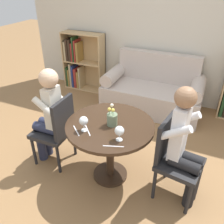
{
  "coord_description": "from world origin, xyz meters",
  "views": [
    {
      "loc": [
        0.85,
        -1.86,
        2.1
      ],
      "look_at": [
        0.0,
        0.05,
        0.85
      ],
      "focal_mm": 38.0,
      "sensor_mm": 36.0,
      "label": 1
    }
  ],
  "objects_px": {
    "chair_right": "(174,156)",
    "person_right": "(185,147)",
    "chair_left": "(57,129)",
    "wine_glass_right": "(119,131)",
    "couch": "(153,92)",
    "flower_vase": "(112,119)",
    "bookshelf_left": "(80,63)",
    "wine_glass_left": "(84,121)",
    "person_left": "(49,115)"
  },
  "relations": [
    {
      "from": "chair_left",
      "to": "chair_right",
      "type": "xyz_separation_m",
      "value": [
        1.36,
        0.07,
        0.0
      ]
    },
    {
      "from": "person_right",
      "to": "wine_glass_left",
      "type": "height_order",
      "value": "person_right"
    },
    {
      "from": "chair_left",
      "to": "chair_right",
      "type": "height_order",
      "value": "same"
    },
    {
      "from": "chair_left",
      "to": "wine_glass_left",
      "type": "xyz_separation_m",
      "value": [
        0.49,
        -0.18,
        0.34
      ]
    },
    {
      "from": "chair_right",
      "to": "person_right",
      "type": "distance_m",
      "value": 0.19
    },
    {
      "from": "bookshelf_left",
      "to": "person_left",
      "type": "distance_m",
      "value": 2.22
    },
    {
      "from": "wine_glass_right",
      "to": "couch",
      "type": "bearing_deg",
      "value": 95.44
    },
    {
      "from": "chair_right",
      "to": "wine_glass_right",
      "type": "distance_m",
      "value": 0.65
    },
    {
      "from": "person_right",
      "to": "wine_glass_right",
      "type": "relative_size",
      "value": 8.45
    },
    {
      "from": "bookshelf_left",
      "to": "chair_left",
      "type": "distance_m",
      "value": 2.25
    },
    {
      "from": "person_left",
      "to": "bookshelf_left",
      "type": "bearing_deg",
      "value": -158.94
    },
    {
      "from": "couch",
      "to": "chair_left",
      "type": "bearing_deg",
      "value": -110.77
    },
    {
      "from": "wine_glass_left",
      "to": "flower_vase",
      "type": "xyz_separation_m",
      "value": [
        0.21,
        0.2,
        -0.03
      ]
    },
    {
      "from": "chair_right",
      "to": "person_right",
      "type": "bearing_deg",
      "value": -95.67
    },
    {
      "from": "wine_glass_left",
      "to": "couch",
      "type": "bearing_deg",
      "value": 84.5
    },
    {
      "from": "wine_glass_right",
      "to": "person_right",
      "type": "bearing_deg",
      "value": 21.52
    },
    {
      "from": "chair_left",
      "to": "person_left",
      "type": "relative_size",
      "value": 0.73
    },
    {
      "from": "bookshelf_left",
      "to": "person_right",
      "type": "bearing_deg",
      "value": -40.5
    },
    {
      "from": "flower_vase",
      "to": "couch",
      "type": "bearing_deg",
      "value": 90.75
    },
    {
      "from": "person_right",
      "to": "couch",
      "type": "bearing_deg",
      "value": 32.29
    },
    {
      "from": "wine_glass_left",
      "to": "wine_glass_right",
      "type": "xyz_separation_m",
      "value": [
        0.38,
        -0.0,
        -0.01
      ]
    },
    {
      "from": "person_left",
      "to": "wine_glass_right",
      "type": "xyz_separation_m",
      "value": [
        0.96,
        -0.18,
        0.16
      ]
    },
    {
      "from": "flower_vase",
      "to": "person_left",
      "type": "bearing_deg",
      "value": -178.39
    },
    {
      "from": "bookshelf_left",
      "to": "flower_vase",
      "type": "bearing_deg",
      "value": -51.73
    },
    {
      "from": "chair_left",
      "to": "person_right",
      "type": "height_order",
      "value": "person_right"
    },
    {
      "from": "bookshelf_left",
      "to": "chair_right",
      "type": "height_order",
      "value": "bookshelf_left"
    },
    {
      "from": "chair_left",
      "to": "wine_glass_right",
      "type": "distance_m",
      "value": 0.95
    },
    {
      "from": "person_right",
      "to": "chair_right",
      "type": "bearing_deg",
      "value": 84.33
    },
    {
      "from": "chair_right",
      "to": "chair_left",
      "type": "bearing_deg",
      "value": 101.5
    },
    {
      "from": "couch",
      "to": "flower_vase",
      "type": "xyz_separation_m",
      "value": [
        0.02,
        -1.77,
        0.49
      ]
    },
    {
      "from": "bookshelf_left",
      "to": "wine_glass_left",
      "type": "xyz_separation_m",
      "value": [
        1.39,
        -2.24,
        0.31
      ]
    },
    {
      "from": "couch",
      "to": "chair_right",
      "type": "xyz_separation_m",
      "value": [
        0.68,
        -1.72,
        0.18
      ]
    },
    {
      "from": "chair_left",
      "to": "flower_vase",
      "type": "relative_size",
      "value": 3.81
    },
    {
      "from": "couch",
      "to": "wine_glass_right",
      "type": "bearing_deg",
      "value": -84.56
    },
    {
      "from": "chair_right",
      "to": "wine_glass_left",
      "type": "height_order",
      "value": "chair_right"
    },
    {
      "from": "couch",
      "to": "person_right",
      "type": "xyz_separation_m",
      "value": [
        0.77,
        -1.75,
        0.35
      ]
    },
    {
      "from": "couch",
      "to": "wine_glass_right",
      "type": "xyz_separation_m",
      "value": [
        0.19,
        -1.97,
        0.51
      ]
    },
    {
      "from": "bookshelf_left",
      "to": "wine_glass_right",
      "type": "bearing_deg",
      "value": -51.64
    },
    {
      "from": "bookshelf_left",
      "to": "person_left",
      "type": "xyz_separation_m",
      "value": [
        0.82,
        -2.06,
        0.14
      ]
    },
    {
      "from": "couch",
      "to": "wine_glass_right",
      "type": "distance_m",
      "value": 2.05
    },
    {
      "from": "person_left",
      "to": "wine_glass_right",
      "type": "height_order",
      "value": "person_left"
    },
    {
      "from": "person_right",
      "to": "flower_vase",
      "type": "height_order",
      "value": "person_right"
    },
    {
      "from": "chair_right",
      "to": "wine_glass_left",
      "type": "xyz_separation_m",
      "value": [
        -0.87,
        -0.25,
        0.34
      ]
    },
    {
      "from": "couch",
      "to": "wine_glass_right",
      "type": "relative_size",
      "value": 10.87
    },
    {
      "from": "chair_right",
      "to": "flower_vase",
      "type": "xyz_separation_m",
      "value": [
        -0.66,
        -0.05,
        0.31
      ]
    },
    {
      "from": "chair_left",
      "to": "wine_glass_right",
      "type": "height_order",
      "value": "chair_left"
    },
    {
      "from": "bookshelf_left",
      "to": "flower_vase",
      "type": "relative_size",
      "value": 4.73
    },
    {
      "from": "couch",
      "to": "wine_glass_left",
      "type": "xyz_separation_m",
      "value": [
        -0.19,
        -1.97,
        0.52
      ]
    },
    {
      "from": "chair_left",
      "to": "person_left",
      "type": "bearing_deg",
      "value": -89.64
    },
    {
      "from": "chair_right",
      "to": "person_right",
      "type": "xyz_separation_m",
      "value": [
        0.09,
        -0.02,
        0.17
      ]
    }
  ]
}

